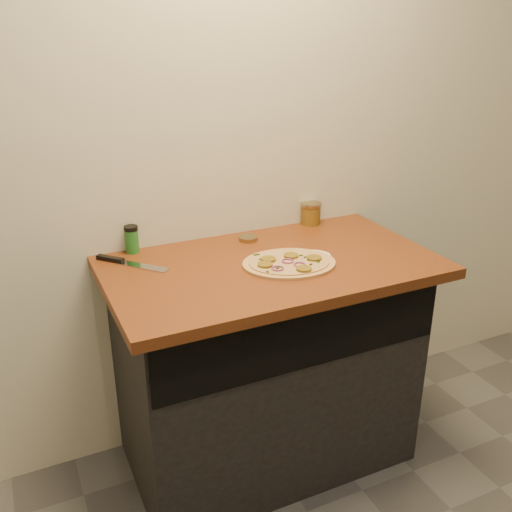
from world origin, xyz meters
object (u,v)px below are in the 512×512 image
pizza (289,263)px  salsa_jar (311,213)px  chefs_knife (125,262)px  spice_shaker (132,239)px

pizza → salsa_jar: bearing=50.4°
chefs_knife → spice_shaker: spice_shaker is taller
spice_shaker → chefs_knife: bearing=-117.8°
chefs_knife → pizza: bearing=-26.1°
pizza → spice_shaker: bearing=143.2°
pizza → salsa_jar: size_ratio=4.22×
pizza → salsa_jar: 0.47m
salsa_jar → chefs_knife: bearing=-173.2°
salsa_jar → spice_shaker: size_ratio=0.90×
chefs_knife → salsa_jar: salsa_jar is taller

